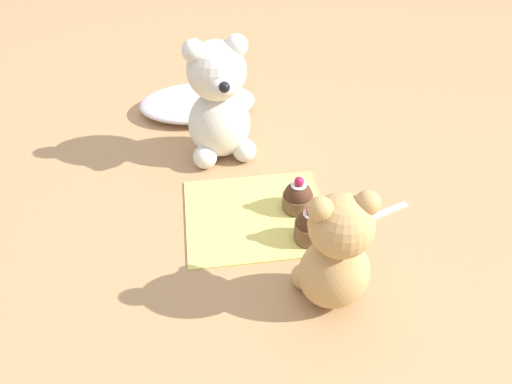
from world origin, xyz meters
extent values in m
plane|color=tan|center=(0.00, 0.00, 0.00)|extent=(4.00, 4.00, 0.00)
cube|color=#E0D166|center=(0.00, 0.00, 0.00)|extent=(0.24, 0.21, 0.01)
ellipsoid|color=silver|center=(-0.08, 0.36, 0.02)|extent=(0.26, 0.17, 0.04)
ellipsoid|color=silver|center=(-0.04, 0.20, 0.07)|extent=(0.13, 0.12, 0.14)
sphere|color=silver|center=(-0.04, 0.20, 0.18)|extent=(0.11, 0.11, 0.11)
ellipsoid|color=silver|center=(-0.04, 0.16, 0.17)|extent=(0.06, 0.05, 0.04)
sphere|color=black|center=(-0.04, 0.14, 0.18)|extent=(0.02, 0.02, 0.02)
sphere|color=silver|center=(-0.08, 0.19, 0.22)|extent=(0.04, 0.04, 0.04)
sphere|color=silver|center=(-0.01, 0.20, 0.22)|extent=(0.04, 0.04, 0.04)
sphere|color=silver|center=(-0.08, 0.15, 0.02)|extent=(0.05, 0.05, 0.05)
sphere|color=silver|center=(0.00, 0.17, 0.02)|extent=(0.05, 0.05, 0.05)
ellipsoid|color=tan|center=(0.08, -0.19, 0.06)|extent=(0.11, 0.09, 0.11)
sphere|color=tan|center=(0.08, -0.19, 0.15)|extent=(0.09, 0.09, 0.09)
ellipsoid|color=tan|center=(0.08, -0.15, 0.14)|extent=(0.04, 0.04, 0.03)
sphere|color=black|center=(0.08, -0.14, 0.15)|extent=(0.02, 0.02, 0.02)
sphere|color=tan|center=(0.11, -0.19, 0.18)|extent=(0.03, 0.03, 0.03)
sphere|color=tan|center=(0.05, -0.19, 0.18)|extent=(0.03, 0.03, 0.03)
sphere|color=tan|center=(0.12, -0.16, 0.02)|extent=(0.04, 0.04, 0.04)
sphere|color=tan|center=(0.05, -0.16, 0.02)|extent=(0.04, 0.04, 0.04)
cylinder|color=brown|center=(0.07, 0.01, 0.02)|extent=(0.05, 0.05, 0.03)
sphere|color=#472819|center=(0.07, 0.01, 0.03)|extent=(0.05, 0.05, 0.05)
cylinder|color=white|center=(0.07, 0.01, 0.05)|extent=(0.03, 0.03, 0.00)
sphere|color=#B71947|center=(0.07, 0.01, 0.06)|extent=(0.02, 0.02, 0.02)
cylinder|color=brown|center=(0.08, -0.07, 0.02)|extent=(0.05, 0.05, 0.03)
sphere|color=#472819|center=(0.08, -0.07, 0.04)|extent=(0.05, 0.05, 0.05)
cylinder|color=white|center=(0.08, -0.07, 0.06)|extent=(0.03, 0.03, 0.00)
sphere|color=#B71947|center=(0.08, -0.07, 0.07)|extent=(0.02, 0.02, 0.02)
cube|color=silver|center=(0.21, -0.03, 0.00)|extent=(0.13, 0.06, 0.01)
camera|label=1|loc=(-0.09, -0.62, 0.60)|focal=35.00mm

